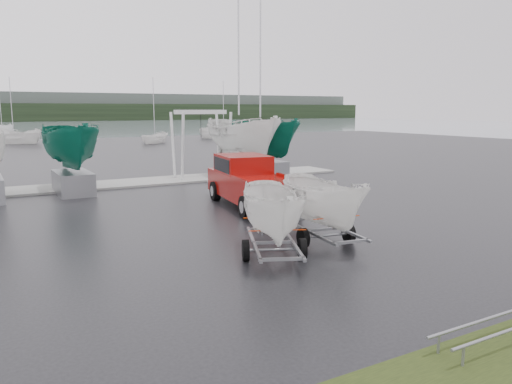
% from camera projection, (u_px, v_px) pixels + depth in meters
% --- Properties ---
extents(ground_plane, '(120.00, 120.00, 0.00)m').
position_uv_depth(ground_plane, '(191.00, 239.00, 16.18)').
color(ground_plane, black).
rests_on(ground_plane, ground).
extents(lake, '(300.00, 300.00, 0.00)m').
position_uv_depth(lake, '(4.00, 130.00, 101.92)').
color(lake, gray).
rests_on(lake, ground).
extents(dock, '(30.00, 3.00, 0.12)m').
position_uv_depth(dock, '(100.00, 185.00, 27.32)').
color(dock, gray).
rests_on(dock, ground).
extents(pickup_truck, '(3.14, 6.71, 2.15)m').
position_uv_depth(pickup_truck, '(249.00, 180.00, 21.74)').
color(pickup_truck, maroon).
rests_on(pickup_truck, ground).
extents(trailer_hitched, '(1.89, 3.74, 4.84)m').
position_uv_depth(trailer_hitched, '(325.00, 160.00, 15.27)').
color(trailer_hitched, gray).
rests_on(trailer_hitched, ground).
extents(trailer_parked, '(2.52, 3.77, 4.72)m').
position_uv_depth(trailer_parked, '(274.00, 168.00, 13.75)').
color(trailer_parked, gray).
rests_on(trailer_parked, ground).
extents(boat_hoist, '(3.30, 2.18, 4.12)m').
position_uv_depth(boat_hoist, '(201.00, 134.00, 29.83)').
color(boat_hoist, silver).
rests_on(boat_hoist, ground).
extents(keelboat_1, '(2.40, 3.20, 7.48)m').
position_uv_depth(keelboat_1, '(69.00, 117.00, 24.32)').
color(keelboat_1, gray).
rests_on(keelboat_1, ground).
extents(keelboat_2, '(2.65, 3.20, 10.83)m').
position_uv_depth(keelboat_2, '(243.00, 108.00, 28.72)').
color(keelboat_2, gray).
rests_on(keelboat_2, ground).
extents(keelboat_3, '(2.50, 3.20, 10.67)m').
position_uv_depth(keelboat_3, '(264.00, 112.00, 29.81)').
color(keelboat_3, gray).
rests_on(keelboat_3, ground).
extents(moored_boat_1, '(4.32, 4.34, 12.04)m').
position_uv_depth(moored_boat_1, '(14.00, 143.00, 61.11)').
color(moored_boat_1, silver).
rests_on(moored_boat_1, ground).
extents(moored_boat_2, '(2.85, 2.84, 10.64)m').
position_uv_depth(moored_boat_2, '(155.00, 143.00, 61.64)').
color(moored_boat_2, silver).
rests_on(moored_boat_2, ground).
extents(moored_boat_3, '(3.90, 3.89, 11.62)m').
position_uv_depth(moored_boat_3, '(224.00, 139.00, 70.76)').
color(moored_boat_3, silver).
rests_on(moored_boat_3, ground).
extents(moored_boat_5, '(3.32, 3.37, 11.59)m').
position_uv_depth(moored_boat_5, '(3.00, 134.00, 82.85)').
color(moored_boat_5, silver).
rests_on(moored_boat_5, ground).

